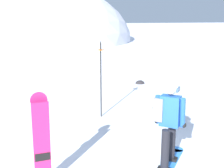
{
  "coord_description": "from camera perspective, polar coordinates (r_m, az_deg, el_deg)",
  "views": [
    {
      "loc": [
        -2.7,
        -3.61,
        2.82
      ],
      "look_at": [
        0.03,
        3.74,
        1.0
      ],
      "focal_mm": 45.68,
      "sensor_mm": 36.0,
      "label": 1
    }
  ],
  "objects": [
    {
      "name": "snowboarder_main",
      "position": [
        5.5,
        11.14,
        -7.4
      ],
      "size": [
        1.4,
        1.36,
        1.71
      ],
      "color": "blue",
      "rests_on": "ground"
    },
    {
      "name": "spare_snowboard",
      "position": [
        4.97,
        -13.93,
        -10.79
      ],
      "size": [
        0.28,
        0.16,
        1.66
      ],
      "color": "#D11E5B",
      "rests_on": "ground"
    },
    {
      "name": "piste_marker_far",
      "position": [
        8.1,
        -2.25,
        1.91
      ],
      "size": [
        0.2,
        0.2,
        2.21
      ],
      "color": "black",
      "rests_on": "ground"
    },
    {
      "name": "rock_dark",
      "position": [
        12.62,
        5.6,
        0.09
      ],
      "size": [
        0.41,
        0.35,
        0.29
      ],
      "color": "#282628",
      "rests_on": "ground"
    }
  ]
}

